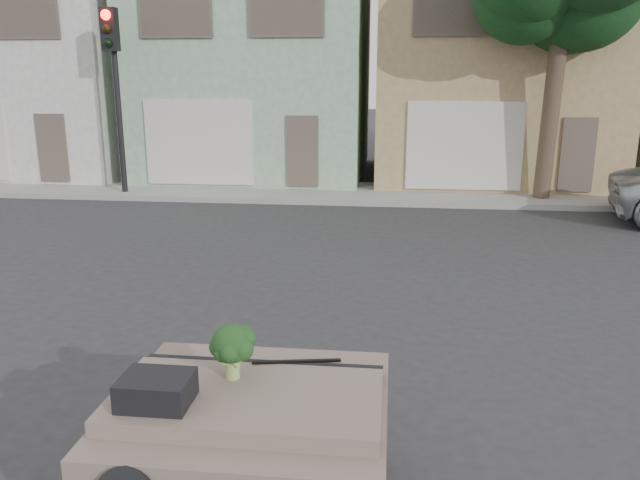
# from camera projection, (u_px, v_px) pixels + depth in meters

# --- Properties ---
(ground_plane) EXTENTS (120.00, 120.00, 0.00)m
(ground_plane) POSITION_uv_depth(u_px,v_px,m) (307.00, 351.00, 7.73)
(ground_plane) COLOR #303033
(ground_plane) RESTS_ON ground
(sidewalk) EXTENTS (40.00, 3.00, 0.15)m
(sidewalk) POSITION_uv_depth(u_px,v_px,m) (356.00, 193.00, 17.80)
(sidewalk) COLOR gray
(sidewalk) RESTS_ON ground
(townhouse_white) EXTENTS (7.20, 8.20, 7.55)m
(townhouse_white) POSITION_uv_depth(u_px,v_px,m) (52.00, 63.00, 21.93)
(townhouse_white) COLOR silver
(townhouse_white) RESTS_ON ground
(townhouse_mint) EXTENTS (7.20, 8.20, 7.55)m
(townhouse_mint) POSITION_uv_depth(u_px,v_px,m) (262.00, 62.00, 21.09)
(townhouse_mint) COLOR #8FB491
(townhouse_mint) RESTS_ON ground
(townhouse_tan) EXTENTS (7.20, 8.20, 7.55)m
(townhouse_tan) POSITION_uv_depth(u_px,v_px,m) (488.00, 61.00, 20.26)
(townhouse_tan) COLOR tan
(townhouse_tan) RESTS_ON ground
(traffic_signal) EXTENTS (0.40, 0.40, 5.10)m
(traffic_signal) POSITION_uv_depth(u_px,v_px,m) (117.00, 105.00, 16.93)
(traffic_signal) COLOR black
(traffic_signal) RESTS_ON ground
(tree_near) EXTENTS (4.40, 4.00, 8.50)m
(tree_near) POSITION_uv_depth(u_px,v_px,m) (558.00, 37.00, 15.52)
(tree_near) COLOR #133917
(tree_near) RESTS_ON ground
(car_dashboard) EXTENTS (2.00, 1.80, 1.12)m
(car_dashboard) POSITION_uv_depth(u_px,v_px,m) (253.00, 451.00, 4.71)
(car_dashboard) COLOR #796559
(car_dashboard) RESTS_ON ground
(instrument_hump) EXTENTS (0.48, 0.38, 0.20)m
(instrument_hump) POSITION_uv_depth(u_px,v_px,m) (156.00, 390.00, 4.27)
(instrument_hump) COLOR black
(instrument_hump) RESTS_ON car_dashboard
(wiper_arm) EXTENTS (0.69, 0.15, 0.02)m
(wiper_arm) POSITION_uv_depth(u_px,v_px,m) (296.00, 361.00, 4.90)
(wiper_arm) COLOR black
(wiper_arm) RESTS_ON car_dashboard
(broccoli) EXTENTS (0.38, 0.38, 0.43)m
(broccoli) POSITION_uv_depth(u_px,v_px,m) (232.00, 351.00, 4.60)
(broccoli) COLOR #173615
(broccoli) RESTS_ON car_dashboard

